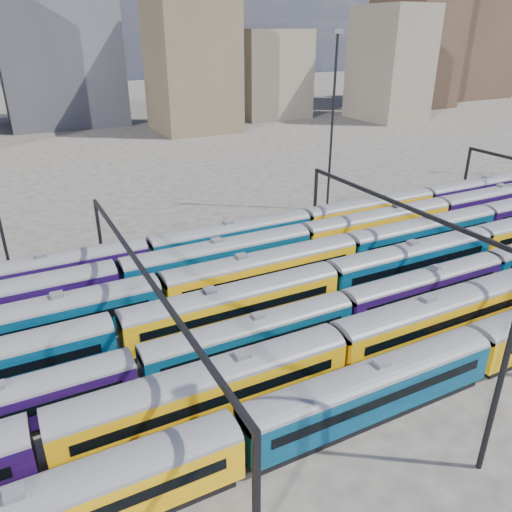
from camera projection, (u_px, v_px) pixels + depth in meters
name	position (u px, v px, depth m)	size (l,w,h in m)	color
ground	(339.00, 299.00, 51.81)	(500.00, 500.00, 0.00)	#3D3934
rake_2	(137.00, 367.00, 37.42)	(114.71, 2.80, 4.70)	black
rake_3	(331.00, 278.00, 50.12)	(128.13, 3.12, 5.27)	black
rake_4	(422.00, 232.00, 61.23)	(154.16, 3.22, 5.43)	black
rake_5	(304.00, 238.00, 59.51)	(132.16, 3.22, 5.44)	black
rake_6	(232.00, 235.00, 60.64)	(104.62, 3.06, 5.16)	black
gantry_1	(144.00, 282.00, 40.67)	(0.35, 40.35, 8.03)	black
gantry_2	(420.00, 222.00, 53.15)	(0.35, 40.35, 8.03)	black
mast_3	(333.00, 118.00, 71.67)	(1.40, 0.50, 25.60)	black
skyline	(410.00, 44.00, 172.30)	(399.22, 60.48, 50.03)	#665B4C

